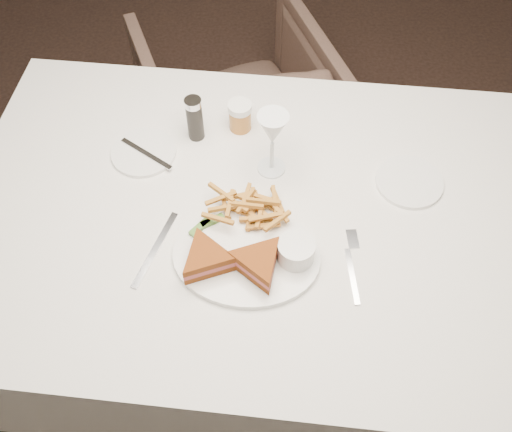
{
  "coord_description": "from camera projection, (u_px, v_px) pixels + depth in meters",
  "views": [
    {
      "loc": [
        0.35,
        -0.55,
        1.81
      ],
      "look_at": [
        0.33,
        0.16,
        0.8
      ],
      "focal_mm": 40.0,
      "sensor_mm": 36.0,
      "label": 1
    }
  ],
  "objects": [
    {
      "name": "table_setting",
      "position": [
        250.0,
        212.0,
        1.26
      ],
      "size": [
        0.8,
        0.62,
        0.18
      ],
      "color": "white",
      "rests_on": "table"
    },
    {
      "name": "ground",
      "position": [
        151.0,
        401.0,
        1.8
      ],
      "size": [
        5.0,
        5.0,
        0.0
      ],
      "primitive_type": "plane",
      "color": "black",
      "rests_on": "ground"
    },
    {
      "name": "chair_far",
      "position": [
        237.0,
        101.0,
        2.12
      ],
      "size": [
        0.81,
        0.79,
        0.65
      ],
      "primitive_type": "imported",
      "rotation": [
        0.0,
        0.0,
        3.52
      ],
      "color": "#4C372F",
      "rests_on": "ground"
    },
    {
      "name": "table",
      "position": [
        256.0,
        288.0,
        1.61
      ],
      "size": [
        1.46,
        1.03,
        0.75
      ],
      "primitive_type": "cube",
      "rotation": [
        0.0,
        0.0,
        -0.08
      ],
      "color": "silver",
      "rests_on": "ground"
    }
  ]
}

